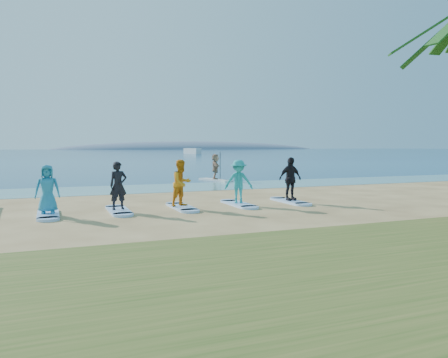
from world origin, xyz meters
name	(u,v)px	position (x,y,z in m)	size (l,w,h in m)	color
ground	(252,214)	(0.00, 0.00, 0.00)	(600.00, 600.00, 0.00)	tan
shallow_water	(173,187)	(0.00, 10.50, 0.01)	(600.00, 600.00, 0.00)	teal
ocean	(67,152)	(0.00, 160.00, 0.01)	(600.00, 600.00, 0.00)	navy
island_ridge	(194,149)	(95.00, 300.00, 0.00)	(220.00, 56.00, 18.00)	slate
paddleboard	(215,180)	(3.97, 14.12, 0.06)	(0.70, 3.00, 0.12)	silver
paddleboarder	(215,167)	(3.97, 14.12, 0.98)	(1.60, 0.51, 1.72)	tan
boat_offshore_b	(192,154)	(33.21, 110.57, 0.00)	(1.89, 6.79, 1.71)	silver
surfboard_0	(48,214)	(-6.66, 2.28, 0.04)	(0.70, 2.20, 0.09)	#A4CBFF
student_0	(47,189)	(-6.66, 2.28, 0.92)	(0.81, 0.53, 1.66)	teal
surfboard_1	(119,211)	(-4.28, 2.28, 0.04)	(0.70, 2.20, 0.09)	#A4CBFF
student_1	(118,186)	(-4.28, 2.28, 0.96)	(0.63, 0.42, 1.74)	black
surfboard_2	(182,207)	(-1.90, 2.28, 0.04)	(0.70, 2.20, 0.09)	#A4CBFF
student_2	(182,183)	(-1.90, 2.28, 0.98)	(0.86, 0.67, 1.77)	orange
surfboard_3	(239,204)	(0.47, 2.28, 0.04)	(0.70, 2.20, 0.09)	#A4CBFF
student_3	(239,181)	(0.47, 2.28, 0.96)	(1.12, 0.65, 1.74)	teal
surfboard_4	(290,201)	(2.85, 2.28, 0.04)	(0.70, 2.20, 0.09)	#A4CBFF
student_4	(290,179)	(2.85, 2.28, 1.00)	(1.07, 0.45, 1.82)	black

